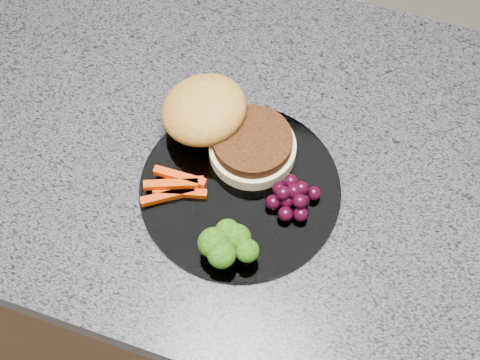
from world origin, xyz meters
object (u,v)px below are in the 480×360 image
Objects in this scene: plate at (240,189)px; grape_bunch at (293,197)px; island_cabinet at (258,275)px; burger at (221,124)px.

plate is 4.05× the size of grape_bunch.
grape_bunch reaches higher than plate.
grape_bunch reaches higher than island_cabinet.
plate is at bearing -44.67° from burger.
burger is 0.14m from grape_bunch.
plate reaches higher than island_cabinet.
island_cabinet is at bearing 129.78° from grape_bunch.
island_cabinet is 4.62× the size of plate.
burger reaches higher than island_cabinet.
island_cabinet is 0.48m from plate.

